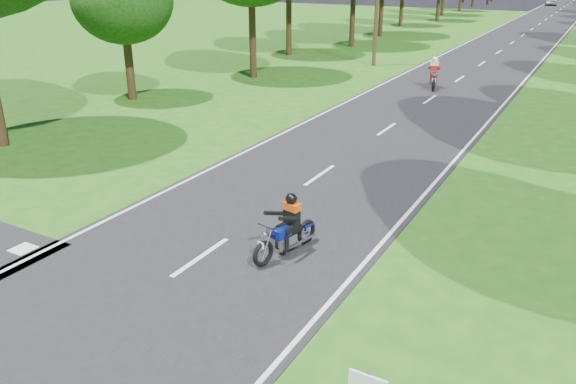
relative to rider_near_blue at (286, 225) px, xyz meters
The scene contains 6 objects.
ground 3.52m from the rider_near_blue, 117.56° to the right, with size 160.00×160.00×0.00m, color #1D5212.
main_road 46.99m from the rider_near_blue, 91.94° to the left, with size 7.00×140.00×0.02m, color black.
road_markings 45.12m from the rider_near_blue, 92.19° to the left, with size 7.40×140.00×0.01m.
rider_near_blue is the anchor object (origin of this frame).
rider_far_red 19.77m from the rider_near_blue, 96.45° to the left, with size 0.64×1.93×1.61m, color #A30C13, non-canonical shape.
distant_car 91.59m from the rider_near_blue, 92.38° to the left, with size 1.77×4.41×1.50m, color #A7AAAE.
Camera 1 is at (7.12, -6.70, 6.10)m, focal length 35.00 mm.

